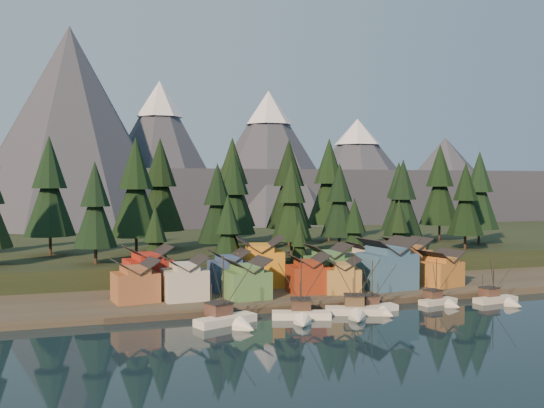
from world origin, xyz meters
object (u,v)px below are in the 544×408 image
object	(u,v)px
boat_3	(356,303)
house_front_1	(184,277)
boat_2	(302,307)
house_back_0	(148,268)
boat_4	(377,302)
boat_6	(500,293)
house_back_1	(229,269)
boat_5	(441,295)
boat_1	(230,311)
house_front_0	(135,279)

from	to	relation	value
boat_3	house_front_1	bearing A→B (deg)	169.63
boat_2	house_back_0	size ratio (longest dim) A/B	1.23
boat_3	boat_4	world-z (taller)	boat_3
boat_6	house_back_1	xyz separation A→B (m)	(-49.56, 22.87, 3.98)
boat_2	boat_5	xyz separation A→B (m)	(30.73, 3.66, -0.33)
house_front_1	boat_4	bearing A→B (deg)	-28.96
boat_1	house_front_0	bearing A→B (deg)	105.77
boat_1	boat_5	xyz separation A→B (m)	(43.59, 3.52, -0.49)
house_front_0	boat_2	bearing A→B (deg)	-42.95
boat_1	boat_5	bearing A→B (deg)	-16.64
boat_2	boat_4	size ratio (longest dim) A/B	1.16
boat_6	house_back_1	world-z (taller)	house_back_1
boat_3	boat_5	distance (m)	20.53
boat_2	boat_1	bearing A→B (deg)	-162.51
boat_5	house_back_0	size ratio (longest dim) A/B	1.01
boat_5	boat_6	distance (m)	12.09
boat_2	house_front_1	distance (m)	24.86
house_front_1	house_back_1	xyz separation A→B (m)	(10.45, 6.84, 0.07)
boat_1	boat_6	bearing A→B (deg)	-20.03
boat_3	boat_6	bearing A→B (deg)	23.13
house_front_0	house_front_1	distance (m)	9.23
boat_2	house_back_1	distance (m)	25.45
house_front_1	house_back_1	world-z (taller)	house_back_1
boat_4	house_front_0	distance (m)	45.43
boat_5	house_front_1	bearing A→B (deg)	153.03
boat_5	house_back_1	size ratio (longest dim) A/B	1.18
house_front_0	boat_5	bearing A→B (deg)	-22.72
house_back_0	house_front_0	bearing A→B (deg)	-119.11
boat_4	house_back_1	world-z (taller)	house_back_1
boat_3	boat_5	size ratio (longest dim) A/B	1.23
house_front_1	house_back_1	size ratio (longest dim) A/B	1.00
boat_3	house_back_1	bearing A→B (deg)	147.24
house_back_0	boat_3	bearing A→B (deg)	-47.31
house_front_0	house_back_0	size ratio (longest dim) A/B	0.91
house_front_1	boat_3	bearing A→B (deg)	-35.07
boat_1	house_front_1	size ratio (longest dim) A/B	1.51
boat_4	house_back_0	xyz separation A→B (m)	(-38.74, 25.62, 4.57)
house_back_1	boat_4	bearing A→B (deg)	-46.14
boat_5	boat_4	bearing A→B (deg)	176.24
boat_2	house_front_1	xyz separation A→B (m)	(-17.42, 17.36, 3.60)
house_back_0	house_back_1	xyz separation A→B (m)	(16.26, -3.12, -0.55)
boat_3	house_front_0	world-z (taller)	boat_3
boat_2	house_front_0	distance (m)	32.49
boat_3	boat_6	size ratio (longest dim) A/B	1.16
boat_3	boat_4	xyz separation A→B (m)	(5.01, 1.47, -0.35)
boat_1	boat_3	world-z (taller)	boat_1
boat_3	boat_5	xyz separation A→B (m)	(20.23, 3.43, -0.33)
boat_4	boat_5	xyz separation A→B (m)	(15.22, 1.96, 0.02)
boat_5	boat_1	bearing A→B (deg)	173.53
boat_1	boat_4	distance (m)	28.41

